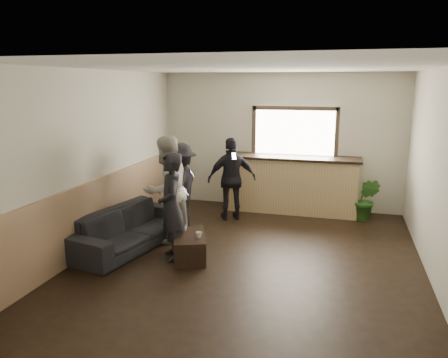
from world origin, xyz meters
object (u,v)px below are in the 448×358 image
(bar_counter, at_px, (291,181))
(sofa, at_px, (130,228))
(person_a, at_px, (171,207))
(person_b, at_px, (166,190))
(person_d, at_px, (232,179))
(person_c, at_px, (181,186))
(potted_plant, at_px, (367,200))
(cup_b, at_px, (199,235))
(cup_a, at_px, (183,228))
(coffee_table, at_px, (189,246))

(bar_counter, distance_m, sofa, 3.53)
(person_a, xyz_separation_m, person_b, (-0.35, 0.65, 0.08))
(person_d, bearing_deg, person_c, 19.57)
(sofa, height_order, person_c, person_c)
(sofa, distance_m, potted_plant, 4.44)
(cup_b, bearing_deg, person_d, 91.37)
(cup_a, bearing_deg, person_c, 111.83)
(person_d, bearing_deg, potted_plant, 167.94)
(sofa, bearing_deg, potted_plant, -44.22)
(sofa, height_order, person_a, person_a)
(cup_b, height_order, person_d, person_d)
(person_b, bearing_deg, cup_b, 75.86)
(bar_counter, height_order, coffee_table, bar_counter)
(bar_counter, distance_m, person_c, 2.39)
(cup_b, relative_size, potted_plant, 0.11)
(coffee_table, height_order, potted_plant, potted_plant)
(potted_plant, distance_m, person_d, 2.60)
(coffee_table, xyz_separation_m, cup_a, (-0.14, 0.12, 0.23))
(coffee_table, xyz_separation_m, cup_b, (0.18, -0.07, 0.23))
(bar_counter, xyz_separation_m, person_a, (-1.42, -2.95, 0.16))
(bar_counter, height_order, sofa, bar_counter)
(person_a, bearing_deg, coffee_table, 75.92)
(bar_counter, distance_m, cup_b, 3.13)
(potted_plant, bearing_deg, bar_counter, 169.90)
(cup_a, distance_m, cup_b, 0.38)
(cup_a, bearing_deg, bar_counter, 64.60)
(bar_counter, xyz_separation_m, cup_a, (-1.31, -2.77, -0.23))
(coffee_table, distance_m, cup_a, 0.30)
(coffee_table, relative_size, person_d, 0.52)
(cup_a, xyz_separation_m, person_c, (-0.48, 1.20, 0.36))
(bar_counter, xyz_separation_m, person_d, (-1.04, -0.83, 0.15))
(cup_a, bearing_deg, coffee_table, -39.61)
(bar_counter, distance_m, person_a, 3.28)
(bar_counter, bearing_deg, person_d, -141.42)
(bar_counter, distance_m, coffee_table, 3.15)
(person_a, distance_m, person_c, 1.43)
(potted_plant, bearing_deg, cup_b, -132.29)
(cup_b, bearing_deg, person_b, 139.75)
(cup_b, bearing_deg, sofa, 168.94)
(person_b, distance_m, person_d, 1.64)
(cup_a, distance_m, person_d, 1.99)
(person_b, xyz_separation_m, person_d, (0.73, 1.46, -0.09))
(person_c, distance_m, person_d, 1.05)
(bar_counter, height_order, potted_plant, bar_counter)
(sofa, relative_size, person_a, 1.34)
(coffee_table, relative_size, person_c, 0.53)
(bar_counter, xyz_separation_m, coffee_table, (-1.17, -2.88, -0.46))
(potted_plant, bearing_deg, cup_a, -137.93)
(person_a, height_order, person_b, person_b)
(sofa, height_order, cup_a, sofa)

